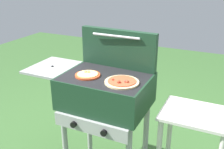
# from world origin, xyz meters

# --- Properties ---
(grill) EXTENTS (0.96, 0.53, 0.90)m
(grill) POSITION_xyz_m (-0.01, -0.00, 0.76)
(grill) COLOR #193823
(grill) RESTS_ON ground_plane
(grill_lid_open) EXTENTS (0.63, 0.09, 0.30)m
(grill_lid_open) POSITION_xyz_m (0.00, 0.21, 1.05)
(grill_lid_open) COLOR #193823
(grill_lid_open) RESTS_ON grill
(pizza_cheese) EXTENTS (0.19, 0.19, 0.03)m
(pizza_cheese) POSITION_xyz_m (-0.12, -0.06, 0.91)
(pizza_cheese) COLOR #C64723
(pizza_cheese) RESTS_ON grill
(pizza_pepperoni) EXTENTS (0.24, 0.24, 0.04)m
(pizza_pepperoni) POSITION_xyz_m (0.16, -0.07, 0.91)
(pizza_pepperoni) COLOR beige
(pizza_pepperoni) RESTS_ON grill
(prep_table) EXTENTS (0.44, 0.36, 0.76)m
(prep_table) POSITION_xyz_m (0.66, 0.00, 0.54)
(prep_table) COLOR beige
(prep_table) RESTS_ON ground_plane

